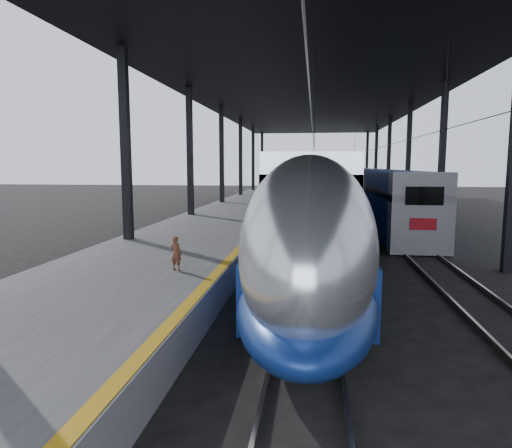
# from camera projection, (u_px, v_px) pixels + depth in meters

# --- Properties ---
(ground) EXTENTS (160.00, 160.00, 0.00)m
(ground) POSITION_uv_depth(u_px,v_px,m) (244.00, 300.00, 14.13)
(ground) COLOR black
(ground) RESTS_ON ground
(platform) EXTENTS (6.00, 80.00, 1.00)m
(platform) POSITION_uv_depth(u_px,v_px,m) (239.00, 214.00, 34.18)
(platform) COLOR #4C4C4F
(platform) RESTS_ON ground
(yellow_strip) EXTENTS (0.30, 80.00, 0.01)m
(yellow_strip) POSITION_uv_depth(u_px,v_px,m) (276.00, 208.00, 33.76)
(yellow_strip) COLOR #CA9413
(yellow_strip) RESTS_ON platform
(rails) EXTENTS (6.52, 80.00, 0.16)m
(rails) POSITION_uv_depth(u_px,v_px,m) (347.00, 222.00, 33.22)
(rails) COLOR slate
(rails) RESTS_ON ground
(canopy) EXTENTS (18.00, 75.00, 9.47)m
(canopy) POSITION_uv_depth(u_px,v_px,m) (313.00, 95.00, 32.39)
(canopy) COLOR black
(canopy) RESTS_ON ground
(tgv_train) EXTENTS (3.18, 65.20, 4.56)m
(tgv_train) POSITION_uv_depth(u_px,v_px,m) (313.00, 190.00, 37.85)
(tgv_train) COLOR silver
(tgv_train) RESTS_ON ground
(second_train) EXTENTS (2.79, 56.05, 3.84)m
(second_train) POSITION_uv_depth(u_px,v_px,m) (362.00, 187.00, 47.35)
(second_train) COLOR navy
(second_train) RESTS_ON ground
(child) EXTENTS (0.44, 0.36, 1.03)m
(child) POSITION_uv_depth(u_px,v_px,m) (176.00, 253.00, 13.72)
(child) COLOR #532E1B
(child) RESTS_ON platform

